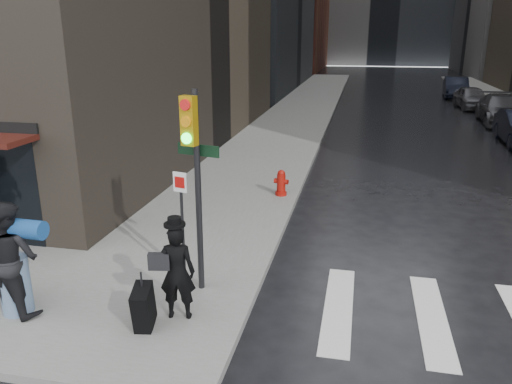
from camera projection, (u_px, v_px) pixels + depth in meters
ground at (133, 315)px, 8.69m from camera, size 140.00×140.00×0.00m
sidewalk_left at (307, 104)px, 33.83m from camera, size 4.00×50.00×0.15m
man_overcoat at (170, 278)px, 8.08m from camera, size 0.93×1.05×1.81m
man_jeans at (11, 258)px, 8.25m from camera, size 1.39×0.98×1.98m
traffic_light at (193, 166)px, 8.56m from camera, size 0.90×0.52×3.67m
fire_hydrant at (281, 184)px, 14.56m from camera, size 0.44×0.33×0.76m
parked_car_3 at (502, 110)px, 26.86m from camera, size 2.39×5.35×1.52m
parked_car_4 at (471, 98)px, 32.26m from camera, size 1.91×4.27×1.43m
parked_car_5 at (456, 88)px, 37.54m from camera, size 2.03×4.81×1.54m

